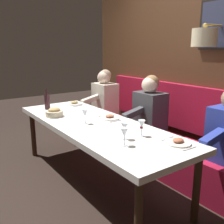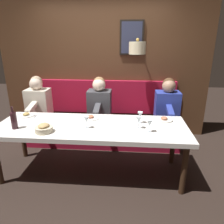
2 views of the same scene
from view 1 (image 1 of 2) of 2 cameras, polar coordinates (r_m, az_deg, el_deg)
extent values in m
plane|color=black|center=(3.29, -3.64, -14.88)|extent=(12.00, 12.00, 0.00)
cube|color=silver|center=(3.01, -3.85, -2.97)|extent=(0.90, 2.58, 0.06)
cylinder|color=#301E12|center=(2.12, 5.94, -22.18)|extent=(0.07, 0.07, 0.68)
cylinder|color=#301E12|center=(4.02, -17.08, -4.68)|extent=(0.07, 0.07, 0.68)
cylinder|color=#301E12|center=(2.57, 18.25, -15.85)|extent=(0.07, 0.07, 0.68)
cylinder|color=#301E12|center=(4.27, -8.17, -3.08)|extent=(0.07, 0.07, 0.68)
cube|color=maroon|center=(3.69, 8.23, -7.80)|extent=(0.52, 2.78, 0.45)
cube|color=#51331E|center=(3.86, 15.37, 11.51)|extent=(0.10, 3.98, 2.90)
cube|color=maroon|center=(3.88, 13.88, 1.46)|extent=(0.10, 2.78, 0.64)
cube|color=black|center=(3.51, 21.98, 17.55)|extent=(0.04, 0.42, 0.60)
cube|color=#2D334C|center=(3.49, 21.80, 17.59)|extent=(0.01, 0.36, 0.54)
cylinder|color=#A37F38|center=(3.32, 21.83, 17.43)|extent=(0.35, 0.02, 0.02)
cylinder|color=beige|center=(3.17, 19.80, 15.27)|extent=(0.28, 0.28, 0.20)
sphere|color=#A37F38|center=(3.18, 20.00, 17.60)|extent=(0.06, 0.06, 0.06)
cube|color=#283893|center=(2.61, 21.55, -5.30)|extent=(0.33, 0.09, 0.14)
cube|color=#3D3D42|center=(3.54, 8.41, -0.14)|extent=(0.30, 0.40, 0.56)
sphere|color=beige|center=(3.45, 8.39, 5.92)|extent=(0.22, 0.22, 0.22)
sphere|color=#937047|center=(3.47, 8.77, 6.46)|extent=(0.20, 0.20, 0.20)
cube|color=#3D3D42|center=(3.34, 4.83, -0.19)|extent=(0.33, 0.09, 0.14)
cube|color=beige|center=(4.37, -1.55, 2.73)|extent=(0.30, 0.40, 0.56)
sphere|color=beige|center=(4.31, -1.81, 7.65)|extent=(0.22, 0.22, 0.22)
sphere|color=tan|center=(4.32, -1.48, 8.09)|extent=(0.20, 0.20, 0.20)
cube|color=beige|center=(4.22, -4.83, 2.81)|extent=(0.33, 0.09, 0.14)
cylinder|color=white|center=(3.17, -0.52, -1.33)|extent=(0.24, 0.24, 0.01)
ellipsoid|color=#B76647|center=(3.16, -0.52, -0.89)|extent=(0.11, 0.09, 0.04)
cube|color=silver|center=(3.05, 0.74, -2.05)|extent=(0.17, 0.02, 0.01)
cube|color=silver|center=(3.30, -1.68, -0.79)|extent=(0.18, 0.02, 0.01)
cylinder|color=silver|center=(4.01, -8.32, 1.81)|extent=(0.24, 0.24, 0.01)
ellipsoid|color=#AD8E4C|center=(4.01, -8.33, 2.16)|extent=(0.11, 0.09, 0.04)
cube|color=silver|center=(3.88, -7.59, 1.35)|extent=(0.17, 0.03, 0.01)
cube|color=silver|center=(4.15, -8.99, 2.14)|extent=(0.18, 0.03, 0.01)
cylinder|color=silver|center=(2.44, 14.43, -6.63)|extent=(0.24, 0.24, 0.01)
ellipsoid|color=#B76647|center=(2.43, 14.47, -6.07)|extent=(0.11, 0.09, 0.04)
cube|color=silver|center=(2.34, 16.83, -7.77)|extent=(0.17, 0.02, 0.01)
cube|color=silver|center=(2.54, 12.23, -5.72)|extent=(0.18, 0.03, 0.01)
cylinder|color=silver|center=(2.57, 6.50, -5.26)|extent=(0.06, 0.06, 0.00)
cylinder|color=silver|center=(2.56, 6.53, -4.43)|extent=(0.01, 0.01, 0.07)
cone|color=silver|center=(2.54, 6.58, -2.71)|extent=(0.07, 0.07, 0.08)
cylinder|color=maroon|center=(2.55, 6.56, -3.45)|extent=(0.03, 0.03, 0.02)
cylinder|color=silver|center=(2.32, 2.70, -7.38)|extent=(0.06, 0.06, 0.00)
cylinder|color=silver|center=(2.31, 2.71, -6.46)|extent=(0.01, 0.01, 0.07)
cone|color=silver|center=(2.28, 2.74, -4.58)|extent=(0.07, 0.07, 0.08)
cylinder|color=silver|center=(2.48, 2.79, -5.98)|extent=(0.06, 0.06, 0.00)
cylinder|color=silver|center=(2.46, 2.80, -5.11)|extent=(0.01, 0.01, 0.07)
cone|color=silver|center=(2.44, 2.82, -3.34)|extent=(0.07, 0.07, 0.08)
cylinder|color=silver|center=(2.98, -5.97, -2.51)|extent=(0.06, 0.06, 0.00)
cylinder|color=silver|center=(2.97, -5.99, -1.78)|extent=(0.01, 0.01, 0.07)
cone|color=silver|center=(2.95, -6.03, -0.29)|extent=(0.07, 0.07, 0.08)
cylinder|color=#33191E|center=(3.74, -14.19, 2.24)|extent=(0.08, 0.08, 0.22)
cylinder|color=#33191E|center=(3.72, -14.32, 4.50)|extent=(0.03, 0.03, 0.08)
cylinder|color=beige|center=(3.35, -12.68, -0.35)|extent=(0.22, 0.22, 0.07)
ellipsoid|color=tan|center=(3.34, -12.73, 0.48)|extent=(0.15, 0.13, 0.06)
camera|label=2|loc=(2.26, -66.80, 12.28)|focal=33.80mm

